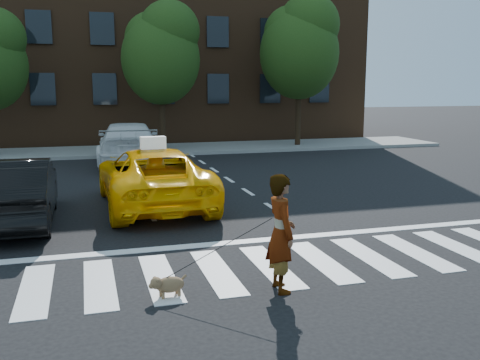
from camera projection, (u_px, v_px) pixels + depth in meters
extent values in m
plane|color=black|center=(271.00, 266.00, 9.66)|extent=(120.00, 120.00, 0.00)
cube|color=silver|center=(271.00, 266.00, 9.66)|extent=(13.00, 2.40, 0.01)
cube|color=silver|center=(245.00, 242.00, 11.17)|extent=(12.00, 0.30, 0.01)
cube|color=slate|center=(151.00, 150.00, 26.18)|extent=(30.00, 4.00, 0.15)
cube|color=#4F311C|center=(133.00, 38.00, 32.22)|extent=(26.00, 10.00, 12.00)
cylinder|color=black|center=(162.00, 115.00, 25.55)|extent=(0.28, 0.28, 3.55)
ellipsoid|color=#1B380F|center=(161.00, 59.00, 25.08)|extent=(3.69, 3.69, 4.25)
sphere|color=#1B380F|center=(169.00, 31.00, 24.78)|extent=(2.84, 2.84, 2.84)
sphere|color=#1B380F|center=(152.00, 39.00, 25.06)|extent=(2.56, 2.56, 2.56)
cylinder|color=black|center=(298.00, 110.00, 27.45)|extent=(0.28, 0.28, 3.85)
ellipsoid|color=#1B380F|center=(299.00, 53.00, 26.94)|extent=(4.00, 4.00, 4.60)
sphere|color=#1B380F|center=(309.00, 25.00, 26.62)|extent=(3.08, 3.08, 3.08)
sphere|color=#1B380F|center=(291.00, 33.00, 26.91)|extent=(2.77, 2.77, 2.77)
imported|color=#FFB405|center=(153.00, 177.00, 14.36)|extent=(2.76, 5.74, 1.58)
imported|color=black|center=(16.00, 191.00, 12.48)|extent=(1.68, 4.75, 1.56)
imported|color=silver|center=(129.00, 143.00, 21.87)|extent=(2.84, 6.09, 1.72)
imported|color=#999999|center=(281.00, 233.00, 8.39)|extent=(0.46, 0.70, 1.89)
ellipsoid|color=brown|center=(170.00, 285.00, 8.25)|extent=(0.49, 0.33, 0.25)
sphere|color=brown|center=(156.00, 283.00, 8.14)|extent=(0.22, 0.22, 0.19)
sphere|color=brown|center=(151.00, 286.00, 8.11)|extent=(0.11, 0.11, 0.09)
cylinder|color=brown|center=(183.00, 278.00, 8.35)|extent=(0.14, 0.07, 0.11)
sphere|color=brown|center=(155.00, 278.00, 8.18)|extent=(0.08, 0.08, 0.07)
sphere|color=brown|center=(157.00, 281.00, 8.07)|extent=(0.08, 0.08, 0.07)
cylinder|color=brown|center=(163.00, 296.00, 8.17)|extent=(0.06, 0.06, 0.12)
cylinder|color=brown|center=(161.00, 293.00, 8.26)|extent=(0.06, 0.06, 0.12)
cylinder|color=brown|center=(179.00, 293.00, 8.29)|extent=(0.06, 0.06, 0.12)
cylinder|color=brown|center=(177.00, 290.00, 8.39)|extent=(0.06, 0.06, 0.12)
cube|color=white|center=(153.00, 143.00, 14.00)|extent=(0.66, 0.30, 0.32)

